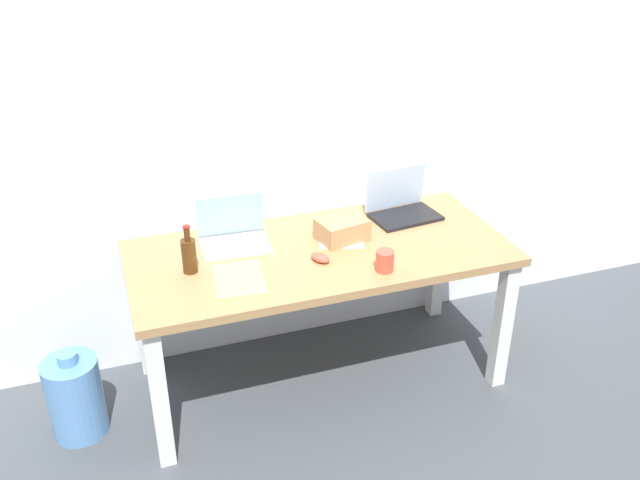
{
  "coord_description": "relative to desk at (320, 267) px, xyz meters",
  "views": [
    {
      "loc": [
        -0.92,
        -2.65,
        2.25
      ],
      "look_at": [
        0.0,
        0.0,
        0.79
      ],
      "focal_mm": 38.53,
      "sensor_mm": 36.0,
      "label": 1
    }
  ],
  "objects": [
    {
      "name": "paper_sheet_front_left",
      "position": [
        -0.42,
        -0.14,
        0.09
      ],
      "size": [
        0.24,
        0.32,
        0.0
      ],
      "primitive_type": "cube",
      "rotation": [
        0.0,
        0.0,
        -0.1
      ],
      "color": "#F4E06B",
      "rests_on": "desk"
    },
    {
      "name": "cardboard_box",
      "position": [
        0.13,
        0.07,
        0.14
      ],
      "size": [
        0.25,
        0.21,
        0.1
      ],
      "primitive_type": "cube",
      "rotation": [
        0.0,
        0.0,
        0.2
      ],
      "color": "tan",
      "rests_on": "desk"
    },
    {
      "name": "back_wall",
      "position": [
        0.0,
        0.46,
        0.66
      ],
      "size": [
        5.2,
        0.08,
        2.6
      ],
      "primitive_type": "cube",
      "color": "white",
      "rests_on": "ground"
    },
    {
      "name": "ground_plane",
      "position": [
        0.0,
        0.0,
        -0.64
      ],
      "size": [
        8.0,
        8.0,
        0.0
      ],
      "primitive_type": "plane",
      "color": "#42474C"
    },
    {
      "name": "coffee_mug",
      "position": [
        0.2,
        -0.28,
        0.14
      ],
      "size": [
        0.08,
        0.08,
        0.09
      ],
      "primitive_type": "cylinder",
      "color": "#D84C38",
      "rests_on": "desk"
    },
    {
      "name": "water_cooler_jug",
      "position": [
        -1.17,
        -0.01,
        -0.45
      ],
      "size": [
        0.25,
        0.25,
        0.43
      ],
      "color": "#598CC6",
      "rests_on": "ground"
    },
    {
      "name": "desk",
      "position": [
        0.0,
        0.0,
        0.0
      ],
      "size": [
        1.76,
        0.79,
        0.74
      ],
      "color": "#A37A4C",
      "rests_on": "ground"
    },
    {
      "name": "beer_bottle",
      "position": [
        -0.6,
        -0.01,
        0.18
      ],
      "size": [
        0.07,
        0.07,
        0.22
      ],
      "color": "#47280F",
      "rests_on": "desk"
    },
    {
      "name": "paper_sheet_near_back",
      "position": [
        0.14,
        0.11,
        0.09
      ],
      "size": [
        0.29,
        0.35,
        0.0
      ],
      "primitive_type": "cube",
      "rotation": [
        0.0,
        0.0,
        -0.31
      ],
      "color": "white",
      "rests_on": "desk"
    },
    {
      "name": "computer_mouse",
      "position": [
        -0.04,
        -0.1,
        0.11
      ],
      "size": [
        0.1,
        0.12,
        0.03
      ],
      "primitive_type": "ellipsoid",
      "rotation": [
        0.0,
        0.0,
        0.46
      ],
      "color": "#D84C38",
      "rests_on": "desk"
    },
    {
      "name": "laptop_left",
      "position": [
        -0.36,
        0.19,
        0.14
      ],
      "size": [
        0.33,
        0.25,
        0.22
      ],
      "color": "silver",
      "rests_on": "desk"
    },
    {
      "name": "laptop_right",
      "position": [
        0.51,
        0.21,
        0.15
      ],
      "size": [
        0.36,
        0.27,
        0.24
      ],
      "color": "black",
      "rests_on": "desk"
    }
  ]
}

